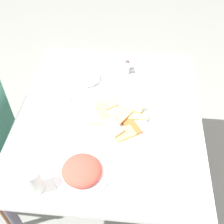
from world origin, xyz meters
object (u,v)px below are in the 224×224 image
at_px(fork, 65,108).
at_px(condiment_caddy, 127,70).
at_px(spoon, 58,108).
at_px(dining_table, 109,124).
at_px(salad_plate_greens, 88,78).
at_px(pide_platter, 117,119).
at_px(salad_plate_rice, 82,171).
at_px(soda_can, 34,181).
at_px(paper_napkin, 62,109).

xyz_separation_m(fork, condiment_caddy, (0.32, -0.30, 0.02)).
height_order(spoon, condiment_caddy, condiment_caddy).
xyz_separation_m(dining_table, salad_plate_greens, (0.23, 0.14, 0.11)).
distance_m(pide_platter, fork, 0.27).
bearing_deg(salad_plate_greens, salad_plate_rice, -173.52).
bearing_deg(salad_plate_rice, spoon, 27.01).
height_order(salad_plate_greens, salad_plate_rice, salad_plate_greens).
xyz_separation_m(pide_platter, salad_plate_rice, (-0.31, 0.12, 0.01)).
bearing_deg(pide_platter, dining_table, 45.99).
distance_m(dining_table, soda_can, 0.52).
bearing_deg(dining_table, salad_plate_rice, 167.63).
relative_size(salad_plate_rice, spoon, 1.38).
bearing_deg(soda_can, condiment_caddy, -22.65).
relative_size(salad_plate_greens, condiment_caddy, 2.07).
xyz_separation_m(pide_platter, soda_can, (-0.39, 0.29, 0.05)).
bearing_deg(fork, dining_table, -83.51).
xyz_separation_m(salad_plate_rice, spoon, (0.36, 0.18, -0.01)).
height_order(dining_table, soda_can, soda_can).
distance_m(paper_napkin, spoon, 0.02).
distance_m(fork, spoon, 0.04).
bearing_deg(dining_table, salad_plate_greens, 31.62).
bearing_deg(condiment_caddy, pide_platter, 176.10).
bearing_deg(condiment_caddy, spoon, 133.76).
distance_m(salad_plate_greens, fork, 0.24).
relative_size(soda_can, condiment_caddy, 1.18).
bearing_deg(pide_platter, soda_can, 143.33).
relative_size(spoon, condiment_caddy, 1.64).
height_order(fork, spoon, same).
bearing_deg(paper_napkin, fork, -90.00).
height_order(salad_plate_rice, spoon, salad_plate_rice).
bearing_deg(pide_platter, fork, 79.10).
xyz_separation_m(salad_plate_rice, paper_napkin, (0.36, 0.17, -0.02)).
bearing_deg(salad_plate_rice, fork, 22.29).
bearing_deg(paper_napkin, spoon, 90.00).
xyz_separation_m(pide_platter, paper_napkin, (0.05, 0.29, -0.01)).
xyz_separation_m(paper_napkin, fork, (0.00, -0.02, 0.00)).
bearing_deg(salad_plate_rice, paper_napkin, 24.69).
height_order(dining_table, salad_plate_greens, salad_plate_greens).
xyz_separation_m(soda_can, fork, (0.45, -0.02, -0.06)).
bearing_deg(soda_can, salad_plate_greens, -8.86).
height_order(dining_table, spoon, spoon).
height_order(dining_table, pide_platter, pide_platter).
distance_m(dining_table, fork, 0.24).
relative_size(pide_platter, spoon, 1.81).
relative_size(soda_can, paper_napkin, 0.93).
relative_size(soda_can, fork, 0.69).
height_order(salad_plate_greens, fork, salad_plate_greens).
height_order(dining_table, condiment_caddy, condiment_caddy).
height_order(fork, condiment_caddy, condiment_caddy).
relative_size(pide_platter, fork, 1.74).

